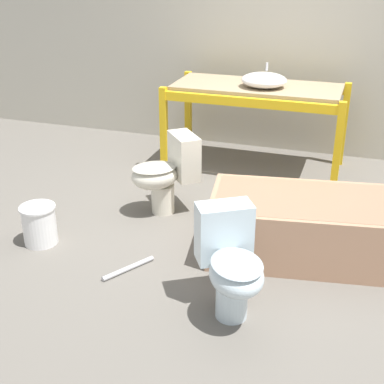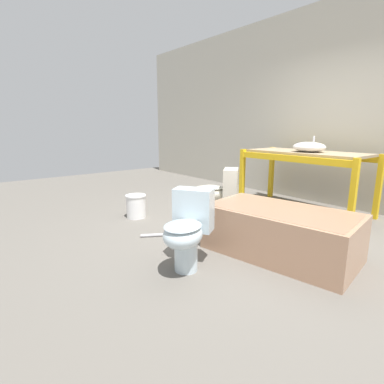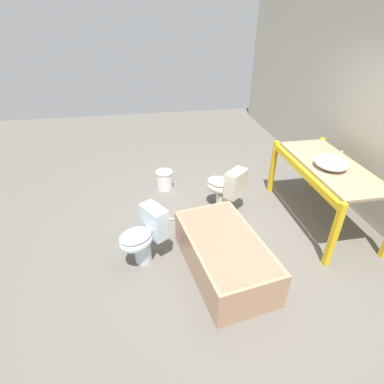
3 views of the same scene
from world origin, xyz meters
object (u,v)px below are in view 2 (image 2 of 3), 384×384
at_px(toilet_near, 187,228).
at_px(sink_basin, 309,147).
at_px(toilet_far, 218,192).
at_px(bathtub_main, 280,229).
at_px(bucket_white, 136,206).

bearing_deg(toilet_near, sink_basin, 65.70).
bearing_deg(toilet_far, bathtub_main, 33.96).
bearing_deg(sink_basin, bucket_white, -122.93).
bearing_deg(bathtub_main, toilet_near, -119.74).
height_order(bathtub_main, toilet_near, toilet_near).
bearing_deg(bathtub_main, sink_basin, 103.69).
bearing_deg(toilet_near, bucket_white, 134.82).
relative_size(bathtub_main, toilet_far, 2.16).
height_order(toilet_far, bucket_white, toilet_far).
xyz_separation_m(toilet_far, bucket_white, (-0.77, -0.87, -0.21)).
bearing_deg(bathtub_main, toilet_far, 155.03).
relative_size(sink_basin, toilet_far, 0.65).
height_order(sink_basin, bathtub_main, sink_basin).
relative_size(toilet_near, toilet_far, 1.00).
bearing_deg(toilet_far, bucket_white, -81.83).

